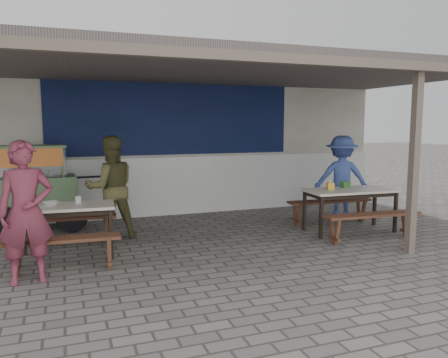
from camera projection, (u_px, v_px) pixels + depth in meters
name	position (u px, v px, depth m)	size (l,w,h in m)	color
ground	(238.00, 252.00, 6.44)	(60.00, 60.00, 0.00)	slate
back_wall	(177.00, 131.00, 9.55)	(9.00, 1.28, 3.50)	beige
warung_roof	(218.00, 71.00, 6.94)	(9.00, 4.21, 2.81)	#5A524D
table_left	(66.00, 211.00, 6.10)	(1.35, 0.75, 0.75)	beige
bench_left_street	(64.00, 247.00, 5.52)	(1.43, 0.38, 0.45)	brown
bench_left_wall	(70.00, 224.00, 6.77)	(1.43, 0.38, 0.45)	brown
table_right	(350.00, 194.00, 7.58)	(1.60, 0.79, 0.75)	beige
bench_right_street	(372.00, 220.00, 7.00)	(1.68, 0.37, 0.45)	brown
bench_right_wall	(330.00, 205.00, 8.25)	(1.68, 0.37, 0.45)	brown
vendor_cart	(35.00, 185.00, 7.59)	(1.88, 0.83, 1.51)	#668D5E
patron_street_side	(26.00, 212.00, 5.11)	(0.62, 0.41, 1.70)	brown
patron_wall_side	(111.00, 188.00, 7.10)	(0.82, 0.64, 1.69)	brown
patron_right_table	(341.00, 178.00, 8.57)	(1.07, 0.61, 1.65)	#4056A5
tissue_box	(330.00, 186.00, 7.57)	(0.11, 0.11, 0.11)	yellow
donation_box	(345.00, 185.00, 7.77)	(0.16, 0.11, 0.11)	#33682E
condiment_jar	(78.00, 200.00, 6.26)	(0.09, 0.09, 0.10)	beige
condiment_bowl	(50.00, 204.00, 6.07)	(0.22, 0.22, 0.05)	silver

